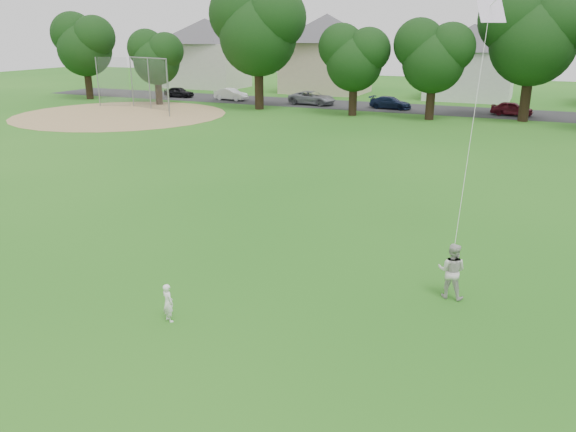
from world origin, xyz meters
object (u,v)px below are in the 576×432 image
at_px(toddler, 168,303).
at_px(older_boy, 451,271).
at_px(kite, 472,127).
at_px(baseball_backstop, 145,84).

height_order(toddler, older_boy, older_boy).
relative_size(toddler, kite, 0.13).
xyz_separation_m(older_boy, kite, (-0.04, 1.92, 3.59)).
bearing_deg(baseball_backstop, kite, -39.72).
relative_size(toddler, baseball_backstop, 0.10).
height_order(toddler, kite, kite).
bearing_deg(kite, baseball_backstop, 140.28).
xyz_separation_m(toddler, kite, (6.19, 6.10, 3.86)).
relative_size(older_boy, kite, 0.21).
xyz_separation_m(kite, baseball_backstop, (-31.28, 25.98, -2.09)).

